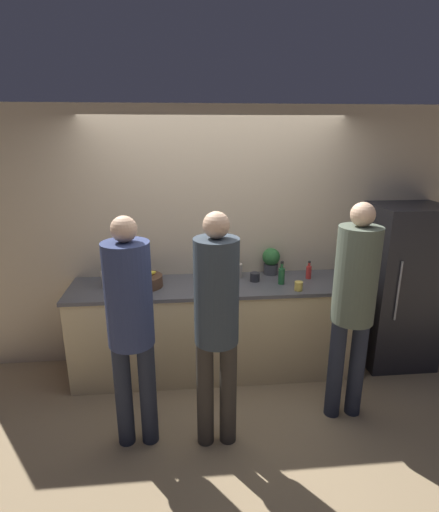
{
  "coord_description": "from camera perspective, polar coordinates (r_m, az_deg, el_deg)",
  "views": [
    {
      "loc": [
        -0.32,
        -3.22,
        2.35
      ],
      "look_at": [
        0.0,
        0.15,
        1.29
      ],
      "focal_mm": 28.0,
      "sensor_mm": 36.0,
      "label": 1
    }
  ],
  "objects": [
    {
      "name": "bottle_green",
      "position": [
        3.88,
        8.85,
        -2.72
      ],
      "size": [
        0.06,
        0.06,
        0.23
      ],
      "color": "#236033",
      "rests_on": "counter"
    },
    {
      "name": "counter",
      "position": [
        4.07,
        -0.3,
        -10.13
      ],
      "size": [
        2.83,
        0.69,
        0.94
      ],
      "color": "beige",
      "rests_on": "ground_plane"
    },
    {
      "name": "person_center",
      "position": [
        2.89,
        -0.43,
        -8.59
      ],
      "size": [
        0.32,
        0.32,
        1.85
      ],
      "color": "#38332D",
      "rests_on": "ground_plane"
    },
    {
      "name": "fruit_bowl",
      "position": [
        3.85,
        -10.55,
        -3.52
      ],
      "size": [
        0.33,
        0.33,
        0.15
      ],
      "color": "#4C3323",
      "rests_on": "counter"
    },
    {
      "name": "person_left",
      "position": [
        2.96,
        -12.63,
        -8.54
      ],
      "size": [
        0.33,
        0.33,
        1.82
      ],
      "color": "#232838",
      "rests_on": "ground_plane"
    },
    {
      "name": "person_right",
      "position": [
        3.35,
        18.66,
        -5.47
      ],
      "size": [
        0.34,
        0.34,
        1.85
      ],
      "color": "#232838",
      "rests_on": "ground_plane"
    },
    {
      "name": "wall_back",
      "position": [
        4.08,
        -0.73,
        2.41
      ],
      "size": [
        5.2,
        0.06,
        2.6
      ],
      "color": "#C6B293",
      "rests_on": "ground_plane"
    },
    {
      "name": "bottle_red",
      "position": [
        4.08,
        12.63,
        -2.2
      ],
      "size": [
        0.05,
        0.05,
        0.18
      ],
      "color": "red",
      "rests_on": "counter"
    },
    {
      "name": "cup_black",
      "position": [
        3.94,
        5.07,
        -3.0
      ],
      "size": [
        0.09,
        0.09,
        0.09
      ],
      "color": "#28282D",
      "rests_on": "counter"
    },
    {
      "name": "bottle_clear",
      "position": [
        3.9,
        -15.99,
        -3.07
      ],
      "size": [
        0.08,
        0.08,
        0.23
      ],
      "color": "silver",
      "rests_on": "counter"
    },
    {
      "name": "cup_yellow",
      "position": [
        3.77,
        11.23,
        -4.23
      ],
      "size": [
        0.08,
        0.08,
        0.08
      ],
      "color": "gold",
      "rests_on": "counter"
    },
    {
      "name": "ground_plane",
      "position": [
        4.0,
        0.21,
        -18.67
      ],
      "size": [
        14.0,
        14.0,
        0.0
      ],
      "primitive_type": "plane",
      "color": "#9E8460"
    },
    {
      "name": "utensil_crock",
      "position": [
        4.02,
        2.55,
        -2.01
      ],
      "size": [
        0.1,
        0.1,
        0.27
      ],
      "color": "#ADA393",
      "rests_on": "counter"
    },
    {
      "name": "potted_plant",
      "position": [
        4.12,
        7.37,
        -0.59
      ],
      "size": [
        0.18,
        0.18,
        0.27
      ],
      "color": "#3D3D42",
      "rests_on": "counter"
    },
    {
      "name": "refrigerator",
      "position": [
        4.48,
        24.46,
        -3.99
      ],
      "size": [
        0.69,
        0.63,
        1.68
      ],
      "color": "#232328",
      "rests_on": "ground_plane"
    }
  ]
}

